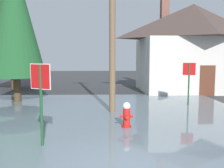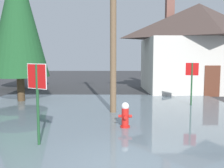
{
  "view_description": "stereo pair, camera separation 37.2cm",
  "coord_description": "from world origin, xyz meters",
  "views": [
    {
      "loc": [
        -0.67,
        -5.43,
        2.57
      ],
      "look_at": [
        -0.39,
        4.79,
        1.46
      ],
      "focal_mm": 40.67,
      "sensor_mm": 36.0,
      "label": 1
    },
    {
      "loc": [
        -0.3,
        -5.43,
        2.57
      ],
      "look_at": [
        -0.39,
        4.79,
        1.46
      ],
      "focal_mm": 40.67,
      "sensor_mm": 36.0,
      "label": 2
    }
  ],
  "objects": [
    {
      "name": "utility_pole",
      "position": [
        -0.34,
        5.89,
        4.68
      ],
      "size": [
        1.6,
        0.28,
        9.0
      ],
      "color": "brown",
      "rests_on": "ground"
    },
    {
      "name": "pine_tree_mid_left",
      "position": [
        -7.9,
        14.87,
        6.21
      ],
      "size": [
        4.22,
        4.22,
        10.55
      ],
      "color": "#4C3823",
      "rests_on": "ground"
    },
    {
      "name": "house",
      "position": [
        5.86,
        13.49,
        3.33
      ],
      "size": [
        8.42,
        6.19,
        6.91
      ],
      "color": "beige",
      "rests_on": "ground"
    },
    {
      "name": "flood_puddle",
      "position": [
        -0.87,
        4.82,
        0.03
      ],
      "size": [
        13.21,
        12.66,
        0.06
      ],
      "primitive_type": "cube",
      "color": "slate",
      "rests_on": "ground"
    },
    {
      "name": "stop_sign_far",
      "position": [
        3.7,
        7.6,
        1.6
      ],
      "size": [
        0.66,
        0.19,
        2.27
      ],
      "color": "#1E4C28",
      "rests_on": "ground"
    },
    {
      "name": "stop_sign_near",
      "position": [
        -2.45,
        1.58,
        1.69
      ],
      "size": [
        0.63,
        0.36,
        2.38
      ],
      "color": "#1E4C28",
      "rests_on": "ground"
    },
    {
      "name": "fire_hydrant",
      "position": [
        0.09,
        3.39,
        0.47
      ],
      "size": [
        0.48,
        0.41,
        0.96
      ],
      "color": "red",
      "rests_on": "ground"
    },
    {
      "name": "pine_tree_short_left",
      "position": [
        -5.58,
        8.75,
        4.75
      ],
      "size": [
        3.23,
        3.23,
        8.07
      ],
      "color": "#4C3823",
      "rests_on": "ground"
    }
  ]
}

